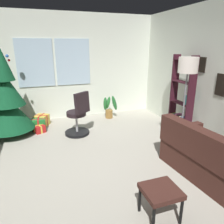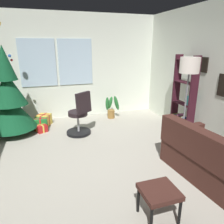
{
  "view_description": "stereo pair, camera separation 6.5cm",
  "coord_description": "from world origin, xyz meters",
  "px_view_note": "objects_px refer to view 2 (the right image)",
  "views": [
    {
      "loc": [
        -0.78,
        -2.77,
        1.98
      ],
      "look_at": [
        0.2,
        0.04,
        1.02
      ],
      "focal_mm": 33.65,
      "sensor_mm": 36.0,
      "label": 1
    },
    {
      "loc": [
        -0.72,
        -2.79,
        1.98
      ],
      "look_at": [
        0.2,
        0.04,
        1.02
      ],
      "focal_mm": 33.65,
      "sensor_mm": 36.0,
      "label": 2
    }
  ],
  "objects_px": {
    "office_chair": "(80,118)",
    "floor_lamp": "(189,73)",
    "gift_box_gold": "(44,120)",
    "potted_plant": "(111,108)",
    "holiday_tree": "(10,100)",
    "footstool": "(159,194)",
    "gift_box_green": "(41,124)",
    "gift_box_red": "(41,128)",
    "bookshelf": "(183,101)"
  },
  "relations": [
    {
      "from": "gift_box_green",
      "to": "holiday_tree",
      "type": "bearing_deg",
      "value": -168.71
    },
    {
      "from": "office_chair",
      "to": "gift_box_red",
      "type": "bearing_deg",
      "value": 152.81
    },
    {
      "from": "gift_box_red",
      "to": "footstool",
      "type": "bearing_deg",
      "value": -67.52
    },
    {
      "from": "potted_plant",
      "to": "floor_lamp",
      "type": "bearing_deg",
      "value": -71.23
    },
    {
      "from": "gift_box_red",
      "to": "gift_box_gold",
      "type": "bearing_deg",
      "value": 78.88
    },
    {
      "from": "footstool",
      "to": "bookshelf",
      "type": "xyz_separation_m",
      "value": [
        1.77,
        2.07,
        0.44
      ]
    },
    {
      "from": "office_chair",
      "to": "potted_plant",
      "type": "height_order",
      "value": "office_chair"
    },
    {
      "from": "floor_lamp",
      "to": "footstool",
      "type": "bearing_deg",
      "value": -133.1
    },
    {
      "from": "floor_lamp",
      "to": "gift_box_gold",
      "type": "bearing_deg",
      "value": 139.61
    },
    {
      "from": "footstool",
      "to": "potted_plant",
      "type": "relative_size",
      "value": 0.62
    },
    {
      "from": "footstool",
      "to": "gift_box_gold",
      "type": "distance_m",
      "value": 3.83
    },
    {
      "from": "footstool",
      "to": "gift_box_green",
      "type": "distance_m",
      "value": 3.61
    },
    {
      "from": "floor_lamp",
      "to": "potted_plant",
      "type": "xyz_separation_m",
      "value": [
        -0.75,
        2.21,
        -1.22
      ]
    },
    {
      "from": "footstool",
      "to": "gift_box_green",
      "type": "bearing_deg",
      "value": 111.5
    },
    {
      "from": "holiday_tree",
      "to": "gift_box_red",
      "type": "bearing_deg",
      "value": -3.41
    },
    {
      "from": "gift_box_red",
      "to": "bookshelf",
      "type": "relative_size",
      "value": 0.2
    },
    {
      "from": "holiday_tree",
      "to": "gift_box_green",
      "type": "height_order",
      "value": "holiday_tree"
    },
    {
      "from": "holiday_tree",
      "to": "gift_box_gold",
      "type": "xyz_separation_m",
      "value": [
        0.67,
        0.38,
        -0.68
      ]
    },
    {
      "from": "office_chair",
      "to": "footstool",
      "type": "bearing_deg",
      "value": -80.65
    },
    {
      "from": "footstool",
      "to": "gift_box_green",
      "type": "height_order",
      "value": "footstool"
    },
    {
      "from": "gift_box_red",
      "to": "potted_plant",
      "type": "xyz_separation_m",
      "value": [
        1.91,
        0.43,
        0.2
      ]
    },
    {
      "from": "footstool",
      "to": "gift_box_red",
      "type": "distance_m",
      "value": 3.48
    },
    {
      "from": "floor_lamp",
      "to": "potted_plant",
      "type": "relative_size",
      "value": 2.64
    },
    {
      "from": "gift_box_gold",
      "to": "office_chair",
      "type": "bearing_deg",
      "value": -47.45
    },
    {
      "from": "floor_lamp",
      "to": "potted_plant",
      "type": "distance_m",
      "value": 2.63
    },
    {
      "from": "gift_box_green",
      "to": "gift_box_gold",
      "type": "relative_size",
      "value": 0.78
    },
    {
      "from": "holiday_tree",
      "to": "office_chair",
      "type": "distance_m",
      "value": 1.6
    },
    {
      "from": "office_chair",
      "to": "bookshelf",
      "type": "height_order",
      "value": "bookshelf"
    },
    {
      "from": "office_chair",
      "to": "potted_plant",
      "type": "xyz_separation_m",
      "value": [
        1.04,
        0.88,
        -0.11
      ]
    },
    {
      "from": "gift_box_red",
      "to": "potted_plant",
      "type": "distance_m",
      "value": 1.97
    },
    {
      "from": "holiday_tree",
      "to": "potted_plant",
      "type": "distance_m",
      "value": 2.58
    },
    {
      "from": "holiday_tree",
      "to": "bookshelf",
      "type": "distance_m",
      "value": 3.87
    },
    {
      "from": "holiday_tree",
      "to": "floor_lamp",
      "type": "xyz_separation_m",
      "value": [
        3.25,
        -1.81,
        0.68
      ]
    },
    {
      "from": "holiday_tree",
      "to": "gift_box_gold",
      "type": "bearing_deg",
      "value": 29.47
    },
    {
      "from": "footstool",
      "to": "office_chair",
      "type": "relative_size",
      "value": 0.41
    },
    {
      "from": "footstool",
      "to": "holiday_tree",
      "type": "relative_size",
      "value": 0.17
    },
    {
      "from": "holiday_tree",
      "to": "potted_plant",
      "type": "relative_size",
      "value": 3.65
    },
    {
      "from": "footstool",
      "to": "floor_lamp",
      "type": "height_order",
      "value": "floor_lamp"
    },
    {
      "from": "gift_box_green",
      "to": "gift_box_gold",
      "type": "xyz_separation_m",
      "value": [
        0.08,
        0.26,
        0.01
      ]
    },
    {
      "from": "holiday_tree",
      "to": "gift_box_red",
      "type": "xyz_separation_m",
      "value": [
        0.59,
        -0.04,
        -0.73
      ]
    },
    {
      "from": "bookshelf",
      "to": "gift_box_gold",
      "type": "bearing_deg",
      "value": 152.87
    },
    {
      "from": "bookshelf",
      "to": "potted_plant",
      "type": "xyz_separation_m",
      "value": [
        -1.19,
        1.56,
        -0.49
      ]
    },
    {
      "from": "gift_box_gold",
      "to": "potted_plant",
      "type": "distance_m",
      "value": 1.83
    },
    {
      "from": "footstool",
      "to": "potted_plant",
      "type": "height_order",
      "value": "potted_plant"
    },
    {
      "from": "gift_box_red",
      "to": "floor_lamp",
      "type": "distance_m",
      "value": 3.5
    },
    {
      "from": "gift_box_green",
      "to": "potted_plant",
      "type": "xyz_separation_m",
      "value": [
        1.91,
        0.28,
        0.15
      ]
    },
    {
      "from": "footstool",
      "to": "gift_box_gold",
      "type": "relative_size",
      "value": 1.0
    },
    {
      "from": "office_chair",
      "to": "floor_lamp",
      "type": "xyz_separation_m",
      "value": [
        1.79,
        -1.33,
        1.1
      ]
    },
    {
      "from": "office_chair",
      "to": "floor_lamp",
      "type": "distance_m",
      "value": 2.49
    },
    {
      "from": "bookshelf",
      "to": "gift_box_red",
      "type": "bearing_deg",
      "value": 159.92
    }
  ]
}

